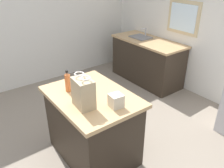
# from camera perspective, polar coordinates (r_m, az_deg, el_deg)

# --- Properties ---
(ground) EXTENTS (6.42, 6.42, 0.00)m
(ground) POSITION_cam_1_polar(r_m,az_deg,el_deg) (3.17, -1.75, -17.45)
(ground) COLOR gray
(left_wall) EXTENTS (0.10, 4.85, 2.67)m
(left_wall) POSITION_cam_1_polar(r_m,az_deg,el_deg) (4.79, -21.49, 14.70)
(left_wall) COLOR silver
(left_wall) RESTS_ON ground
(kitchen_island) EXTENTS (1.14, 0.83, 0.88)m
(kitchen_island) POSITION_cam_1_polar(r_m,az_deg,el_deg) (2.94, -4.75, -10.12)
(kitchen_island) COLOR #33281E
(kitchen_island) RESTS_ON ground
(sink_counter) EXTENTS (1.55, 0.68, 1.07)m
(sink_counter) POSITION_cam_1_polar(r_m,az_deg,el_deg) (4.93, 8.49, 5.76)
(sink_counter) COLOR #33281E
(sink_counter) RESTS_ON ground
(shopping_bag) EXTENTS (0.26, 0.19, 0.36)m
(shopping_bag) POSITION_cam_1_polar(r_m,az_deg,el_deg) (2.42, -7.03, -2.18)
(shopping_bag) COLOR tan
(shopping_bag) RESTS_ON kitchen_island
(small_box) EXTENTS (0.14, 0.15, 0.14)m
(small_box) POSITION_cam_1_polar(r_m,az_deg,el_deg) (2.44, 0.99, -4.11)
(small_box) COLOR beige
(small_box) RESTS_ON kitchen_island
(bottle) EXTENTS (0.07, 0.07, 0.27)m
(bottle) POSITION_cam_1_polar(r_m,az_deg,el_deg) (2.77, -10.79, 0.52)
(bottle) COLOR #C66633
(bottle) RESTS_ON kitchen_island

